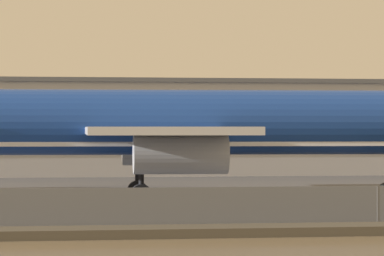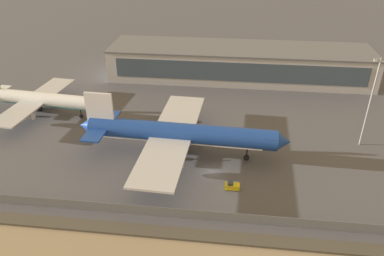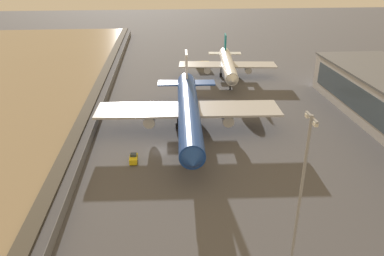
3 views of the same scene
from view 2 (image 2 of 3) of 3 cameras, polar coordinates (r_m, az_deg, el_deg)
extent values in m
plane|color=#4C4C51|center=(87.81, 3.16, -6.73)|extent=(500.00, 500.00, 0.00)
cube|color=#474238|center=(72.04, 1.98, -16.11)|extent=(320.00, 3.00, 0.50)
cube|color=slate|center=(74.66, 2.30, -13.18)|extent=(280.00, 0.08, 2.31)
cylinder|color=slate|center=(74.66, 2.30, -13.18)|extent=(0.10, 0.10, 2.31)
cylinder|color=#193D93|center=(90.82, -1.66, -0.79)|extent=(46.22, 6.97, 4.97)
cone|color=#193D93|center=(90.00, 13.80, -2.01)|extent=(3.43, 4.86, 4.72)
cone|color=#193D93|center=(97.92, -15.82, 0.39)|extent=(3.42, 4.61, 4.47)
cube|color=#232D3D|center=(89.42, 11.80, -1.52)|extent=(2.92, 4.34, 1.49)
cube|color=silver|center=(91.51, -1.64, -1.53)|extent=(39.28, 5.68, 0.89)
cube|color=#B7BABF|center=(101.04, -1.77, 2.10)|extent=(11.09, 22.53, 0.50)
cube|color=#B7BABF|center=(82.44, -4.66, -4.82)|extent=(11.09, 22.53, 0.50)
cylinder|color=#B7BABF|center=(100.03, -1.17, 0.77)|extent=(6.56, 3.01, 2.73)
cylinder|color=#B7BABF|center=(84.49, -3.42, -5.16)|extent=(6.56, 3.01, 2.73)
cube|color=silver|center=(94.08, -13.93, 2.85)|extent=(6.93, 0.90, 8.45)
cube|color=#193D93|center=(99.43, -12.77, 1.51)|extent=(4.95, 8.30, 0.40)
cube|color=#193D93|center=(92.92, -14.51, -0.79)|extent=(4.95, 8.30, 0.40)
cylinder|color=black|center=(91.60, 8.36, -3.72)|extent=(0.35, 0.35, 2.91)
cylinder|color=black|center=(92.39, 8.29, -4.48)|extent=(1.41, 0.61, 1.39)
cylinder|color=black|center=(95.60, -3.23, -1.90)|extent=(0.40, 0.40, 2.91)
cylinder|color=black|center=(96.36, -3.21, -2.64)|extent=(1.65, 1.19, 1.60)
cylinder|color=black|center=(91.29, -3.92, -3.57)|extent=(0.40, 0.40, 2.91)
cylinder|color=black|center=(92.08, -3.89, -4.33)|extent=(1.65, 1.19, 1.60)
cylinder|color=white|center=(119.66, -22.07, 4.12)|extent=(35.70, 7.42, 4.10)
cone|color=white|center=(110.54, -13.85, 3.46)|extent=(3.02, 4.13, 3.89)
cube|color=#232D3D|center=(111.42, -15.06, 3.79)|extent=(2.57, 3.68, 1.23)
cube|color=#14707A|center=(120.10, -21.97, 3.64)|extent=(30.33, 6.11, 0.74)
cube|color=#B7BABF|center=(127.23, -20.71, 5.59)|extent=(9.37, 17.69, 0.41)
cube|color=#B7BABF|center=(114.70, -24.96, 2.14)|extent=(9.37, 17.69, 0.41)
cylinder|color=#B7BABF|center=(126.14, -20.50, 4.76)|extent=(5.16, 2.71, 2.25)
cylinder|color=#B7BABF|center=(115.60, -24.03, 1.81)|extent=(5.16, 2.71, 2.25)
cube|color=white|center=(130.88, -27.13, 5.24)|extent=(4.12, 6.55, 0.33)
cylinder|color=black|center=(114.75, -16.57, 2.24)|extent=(0.29, 0.29, 2.40)
cylinder|color=black|center=(115.28, -16.49, 1.71)|extent=(1.18, 0.56, 1.15)
cylinder|color=black|center=(123.88, -22.24, 3.26)|extent=(0.33, 0.33, 2.40)
cylinder|color=black|center=(124.37, -22.14, 2.76)|extent=(1.40, 1.04, 1.32)
cylinder|color=black|center=(120.75, -23.30, 2.37)|extent=(0.33, 0.33, 2.40)
cylinder|color=black|center=(121.25, -23.19, 1.87)|extent=(1.40, 1.04, 1.32)
cube|color=yellow|center=(82.70, 6.14, -8.82)|extent=(3.21, 1.63, 1.11)
cube|color=#283847|center=(82.21, 5.89, -8.36)|extent=(1.13, 1.29, 0.50)
cylinder|color=black|center=(82.41, 5.42, -9.28)|extent=(0.70, 0.23, 0.70)
cylinder|color=black|center=(83.48, 5.46, -8.71)|extent=(0.70, 0.23, 0.70)
cylinder|color=black|center=(82.42, 6.81, -9.37)|extent=(0.70, 0.23, 0.70)
cylinder|color=black|center=(83.49, 6.83, -8.79)|extent=(0.70, 0.23, 0.70)
cube|color=#B2B2B7|center=(139.77, 7.17, 9.76)|extent=(93.06, 21.39, 10.98)
cube|color=#3D4C5B|center=(129.45, 7.15, 8.42)|extent=(85.61, 0.16, 6.59)
cube|color=#5B5E63|center=(137.99, 7.32, 12.01)|extent=(93.66, 21.99, 0.50)
cylinder|color=#93969B|center=(102.19, 25.43, 3.33)|extent=(0.36, 0.36, 23.39)
cube|color=#93969B|center=(98.31, 26.85, 9.32)|extent=(3.20, 0.24, 0.24)
cube|color=silver|center=(97.99, 26.15, 9.24)|extent=(0.60, 0.40, 0.44)
camera|label=1|loc=(52.02, -52.69, -54.13)|focal=105.00mm
camera|label=3|loc=(101.06, 51.79, 11.32)|focal=35.00mm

